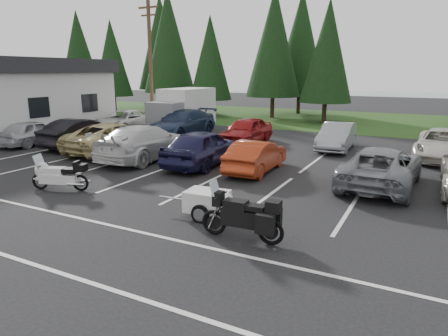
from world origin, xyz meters
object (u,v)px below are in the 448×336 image
at_px(utility_pole, 150,62).
at_px(car_far_4, 443,145).
at_px(car_near_0, 33,132).
at_px(car_near_3, 146,142).
at_px(car_far_2, 246,131).
at_px(car_far_3, 337,136).
at_px(car_near_4, 202,147).
at_px(touring_motorcycle, 59,173).
at_px(box_truck, 180,110).
at_px(car_far_0, 124,121).
at_px(adventure_motorcycle, 242,212).
at_px(car_near_5, 256,156).
at_px(car_near_6, 382,167).
at_px(car_near_1, 81,133).
at_px(car_far_1, 182,123).
at_px(cargo_trailer, 207,204).
at_px(car_near_2, 115,138).

relative_size(utility_pole, car_far_4, 1.75).
distance_m(car_near_0, car_near_3, 8.16).
bearing_deg(car_far_2, car_far_3, 9.85).
distance_m(car_near_4, touring_motorcycle, 6.18).
height_order(box_truck, car_near_3, box_truck).
relative_size(car_near_0, car_far_2, 0.94).
bearing_deg(car_far_0, adventure_motorcycle, -44.67).
height_order(car_near_5, car_near_6, car_near_6).
xyz_separation_m(car_far_2, touring_motorcycle, (-1.97, -11.47, -0.12)).
bearing_deg(car_near_4, adventure_motorcycle, 125.53).
distance_m(car_near_6, car_far_2, 9.83).
bearing_deg(box_truck, car_near_4, -51.24).
height_order(utility_pole, car_near_1, utility_pole).
relative_size(car_near_6, car_far_1, 0.91).
xyz_separation_m(utility_pole, adventure_motorcycle, (13.91, -14.69, -3.96)).
bearing_deg(car_near_4, touring_motorcycle, 64.34).
distance_m(car_near_0, car_near_6, 18.66).
xyz_separation_m(car_far_1, adventure_motorcycle, (10.39, -13.12, -0.10)).
bearing_deg(car_near_5, car_far_1, -41.20).
bearing_deg(car_near_0, car_near_5, 174.34).
relative_size(car_far_0, car_far_1, 0.92).
relative_size(car_near_0, cargo_trailer, 2.40).
bearing_deg(car_far_3, adventure_motorcycle, -89.80).
xyz_separation_m(car_near_3, car_far_4, (12.56, 6.46, -0.10)).
xyz_separation_m(car_near_1, car_far_2, (7.66, 5.07, -0.03)).
bearing_deg(box_truck, adventure_motorcycle, -51.91).
relative_size(car_near_3, car_near_4, 1.18).
bearing_deg(car_near_0, car_far_3, -163.50).
xyz_separation_m(car_far_4, adventure_motorcycle, (-4.54, -12.86, 0.02)).
height_order(car_near_4, car_far_2, car_near_4).
xyz_separation_m(car_near_6, car_far_0, (-17.50, 6.18, 0.01)).
distance_m(touring_motorcycle, adventure_motorcycle, 7.54).
distance_m(car_near_0, car_near_5, 13.75).
distance_m(box_truck, car_near_6, 16.74).
bearing_deg(touring_motorcycle, car_far_3, 40.35).
distance_m(car_near_3, car_far_0, 9.52).
xyz_separation_m(car_near_6, car_far_2, (-8.00, 5.71, 0.04)).
relative_size(box_truck, car_near_0, 1.34).
xyz_separation_m(car_near_1, car_far_3, (12.71, 5.74, -0.08)).
distance_m(touring_motorcycle, cargo_trailer, 5.96).
xyz_separation_m(car_near_5, car_far_1, (-7.97, 6.50, 0.16)).
xyz_separation_m(car_near_4, car_far_1, (-5.41, 6.56, 0.01)).
bearing_deg(car_near_6, car_far_4, -105.70).
distance_m(car_far_1, adventure_motorcycle, 16.73).
xyz_separation_m(car_near_0, car_far_1, (5.78, 6.58, 0.12)).
bearing_deg(car_far_0, car_near_2, -56.20).
xyz_separation_m(car_near_0, car_far_2, (10.65, 5.84, 0.05)).
bearing_deg(car_near_3, touring_motorcycle, 93.92).
bearing_deg(cargo_trailer, adventure_motorcycle, -36.14).
xyz_separation_m(car_near_6, car_far_3, (-2.95, 6.37, -0.02)).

